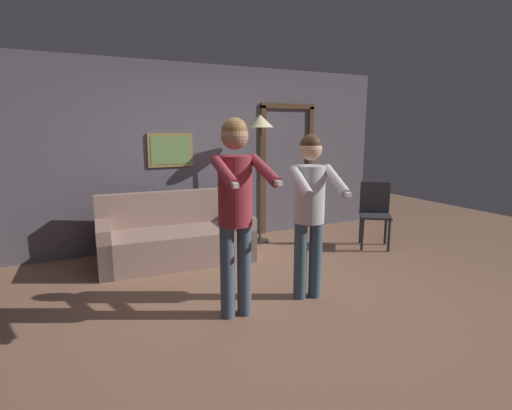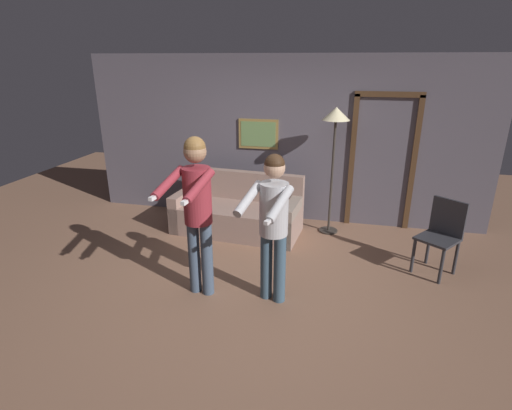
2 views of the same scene
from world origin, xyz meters
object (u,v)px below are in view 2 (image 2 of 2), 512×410
object	(u,v)px
torchiere_lamp	(335,126)
person_standing_right	(273,217)
dining_chair_distant	(442,232)
couch	(238,214)
person_standing_left	(197,202)

from	to	relation	value
torchiere_lamp	person_standing_right	world-z (taller)	torchiere_lamp
dining_chair_distant	couch	bearing A→B (deg)	166.65
couch	dining_chair_distant	world-z (taller)	dining_chair_distant
couch	person_standing_left	size ratio (longest dim) A/B	1.10
couch	dining_chair_distant	bearing A→B (deg)	-13.35
couch	torchiere_lamp	size ratio (longest dim) A/B	1.04
person_standing_left	person_standing_right	xyz separation A→B (m)	(0.81, 0.05, -0.11)
person_standing_left	person_standing_right	bearing A→B (deg)	3.27
person_standing_right	person_standing_left	bearing A→B (deg)	-176.73
person_standing_left	person_standing_right	distance (m)	0.82
torchiere_lamp	person_standing_right	bearing A→B (deg)	-103.99
torchiere_lamp	person_standing_left	xyz separation A→B (m)	(-1.32, -2.07, -0.53)
dining_chair_distant	person_standing_right	bearing A→B (deg)	-150.11
couch	torchiere_lamp	distance (m)	1.95
couch	person_standing_left	xyz separation A→B (m)	(0.06, -1.79, 0.82)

